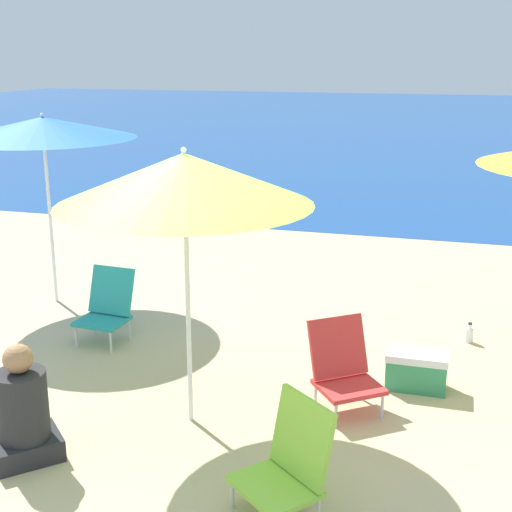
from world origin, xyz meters
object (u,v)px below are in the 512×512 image
Objects in this scene: beach_chair_red at (343,366)px; water_bottle at (469,335)px; person_seated_near at (23,413)px; beach_chair_teal at (107,305)px; cooler_box at (417,370)px; beach_umbrella_lime at (184,179)px; beach_umbrella_blue at (43,128)px; beach_chair_lime at (290,460)px.

beach_chair_red is 3.51× the size of water_bottle.
person_seated_near is at bearing 176.82° from beach_chair_red.
beach_chair_teal reaches higher than cooler_box.
cooler_box is (1.64, 1.04, -1.73)m from beach_umbrella_lime.
beach_umbrella_blue is 2.95× the size of beach_chair_lime.
beach_umbrella_lime is at bearing -38.66° from beach_chair_teal.
person_seated_near reaches higher than beach_chair_red.
beach_umbrella_blue is 4.24m from beach_chair_red.
beach_umbrella_blue is 4.89m from beach_chair_lime.
beach_umbrella_lime is at bearing -40.87° from beach_umbrella_blue.
beach_chair_lime is at bearing -108.57° from cooler_box.
beach_umbrella_blue is at bearing 162.31° from person_seated_near.
beach_chair_red is 1.95m from water_bottle.
beach_umbrella_lime reaches higher than person_seated_near.
beach_umbrella_blue reaches higher than beach_chair_red.
person_seated_near is 4.26m from water_bottle.
beach_umbrella_blue reaches higher than beach_chair_lime.
beach_umbrella_blue is at bearing 139.13° from beach_umbrella_lime.
beach_chair_teal is 3.02m from cooler_box.
beach_chair_lime is 3.54× the size of water_bottle.
cooler_box reaches higher than water_bottle.
beach_umbrella_lime reaches higher than beach_chair_red.
beach_umbrella_blue is at bearing 164.90° from cooler_box.
beach_umbrella_blue is 10.44× the size of water_bottle.
water_bottle is at bearing 69.55° from cooler_box.
beach_umbrella_lime reaches higher than beach_chair_teal.
cooler_box is (0.64, 1.92, -0.18)m from beach_chair_lime.
person_seated_near is (1.57, -2.97, -1.63)m from beach_umbrella_blue.
beach_chair_lime reaches higher than beach_chair_teal.
beach_umbrella_blue reaches higher than beach_chair_teal.
beach_umbrella_lime is 2.41m from beach_chair_teal.
person_seated_near reaches higher than beach_chair_teal.
cooler_box is (-0.43, -1.17, 0.08)m from water_bottle.
beach_chair_red is at bearing 125.68° from beach_chair_lime.
water_bottle is 1.25m from cooler_box.
beach_chair_lime is 3.20m from beach_chair_teal.
beach_chair_red is at bearing 78.71° from person_seated_near.
beach_chair_red reaches higher than water_bottle.
cooler_box is (2.56, 1.86, -0.18)m from person_seated_near.
beach_umbrella_lime is 1.96m from beach_chair_red.
beach_chair_teal is 3.57m from water_bottle.
water_bottle is at bearing 19.48° from beach_chair_teal.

